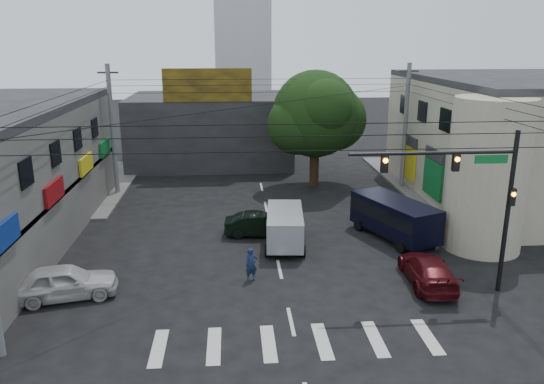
{
  "coord_description": "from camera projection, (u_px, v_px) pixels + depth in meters",
  "views": [
    {
      "loc": [
        -2.21,
        -21.63,
        10.76
      ],
      "look_at": [
        -0.21,
        4.0,
        3.35
      ],
      "focal_mm": 35.0,
      "sensor_mm": 36.0,
      "label": 1
    }
  ],
  "objects": [
    {
      "name": "billboard",
      "position": [
        207.0,
        85.0,
        41.76
      ],
      "size": [
        7.0,
        0.3,
        2.6
      ],
      "primitive_type": "cube",
      "color": "olive",
      "rests_on": "building_far"
    },
    {
      "name": "sidewalk_far_left",
      "position": [
        22.0,
        187.0,
        39.75
      ],
      "size": [
        16.0,
        16.0,
        0.15
      ],
      "primitive_type": "cube",
      "color": "#514F4C",
      "rests_on": "ground"
    },
    {
      "name": "utility_pole_far_right",
      "position": [
        405.0,
        127.0,
        38.71
      ],
      "size": [
        0.32,
        0.32,
        9.2
      ],
      "primitive_type": "cylinder",
      "color": "#59595B",
      "rests_on": "ground"
    },
    {
      "name": "dark_sedan",
      "position": [
        260.0,
        225.0,
        30.06
      ],
      "size": [
        1.83,
        4.14,
        1.31
      ],
      "primitive_type": "imported",
      "rotation": [
        0.0,
        0.0,
        1.52
      ],
      "color": "black",
      "rests_on": "ground"
    },
    {
      "name": "navy_van",
      "position": [
        394.0,
        219.0,
        29.53
      ],
      "size": [
        7.0,
        5.98,
        2.21
      ],
      "primitive_type": null,
      "rotation": [
        0.0,
        0.0,
        1.96
      ],
      "color": "black",
      "rests_on": "ground"
    },
    {
      "name": "ground",
      "position": [
        284.0,
        288.0,
        23.87
      ],
      "size": [
        160.0,
        160.0,
        0.0
      ],
      "primitive_type": "plane",
      "color": "black",
      "rests_on": "ground"
    },
    {
      "name": "street_tree",
      "position": [
        315.0,
        114.0,
        38.94
      ],
      "size": [
        6.4,
        6.4,
        8.7
      ],
      "color": "black",
      "rests_on": "ground"
    },
    {
      "name": "corner_column",
      "position": [
        488.0,
        175.0,
        27.41
      ],
      "size": [
        4.0,
        4.0,
        8.0
      ],
      "primitive_type": "cylinder",
      "color": "gray",
      "rests_on": "ground"
    },
    {
      "name": "silver_minivan",
      "position": [
        285.0,
        229.0,
        28.51
      ],
      "size": [
        4.81,
        2.67,
        1.92
      ],
      "primitive_type": null,
      "rotation": [
        0.0,
        0.0,
        1.48
      ],
      "color": "#A3A5AB",
      "rests_on": "ground"
    },
    {
      "name": "traffic_officer",
      "position": [
        251.0,
        265.0,
        24.39
      ],
      "size": [
        0.81,
        0.73,
        1.57
      ],
      "primitive_type": "imported",
      "rotation": [
        0.0,
        0.0,
        0.33
      ],
      "color": "#12203F",
      "rests_on": "ground"
    },
    {
      "name": "traffic_gantry",
      "position": [
        473.0,
        187.0,
        22.15
      ],
      "size": [
        7.1,
        0.35,
        7.2
      ],
      "color": "black",
      "rests_on": "ground"
    },
    {
      "name": "utility_pole_far_left",
      "position": [
        113.0,
        131.0,
        37.14
      ],
      "size": [
        0.32,
        0.32,
        9.2
      ],
      "primitive_type": "cylinder",
      "color": "#59595B",
      "rests_on": "ground"
    },
    {
      "name": "building_far",
      "position": [
        211.0,
        129.0,
        47.65
      ],
      "size": [
        14.0,
        10.0,
        6.0
      ],
      "primitive_type": "cube",
      "color": "#232326",
      "rests_on": "ground"
    },
    {
      "name": "maroon_sedan",
      "position": [
        428.0,
        270.0,
        24.11
      ],
      "size": [
        2.38,
        4.77,
        1.32
      ],
      "primitive_type": "imported",
      "rotation": [
        0.0,
        0.0,
        3.08
      ],
      "color": "#3E080D",
      "rests_on": "ground"
    },
    {
      "name": "sidewalk_far_right",
      "position": [
        485.0,
        178.0,
        42.43
      ],
      "size": [
        16.0,
        16.0,
        0.15
      ],
      "primitive_type": "cube",
      "color": "#514F4C",
      "rests_on": "ground"
    },
    {
      "name": "building_right",
      "position": [
        525.0,
        141.0,
        36.56
      ],
      "size": [
        14.0,
        18.0,
        8.0
      ],
      "primitive_type": "cube",
      "color": "gray",
      "rests_on": "ground"
    },
    {
      "name": "white_compact",
      "position": [
        64.0,
        282.0,
        22.72
      ],
      "size": [
        3.58,
        5.14,
        1.51
      ],
      "primitive_type": "imported",
      "rotation": [
        0.0,
        0.0,
        1.78
      ],
      "color": "#B8B7B3",
      "rests_on": "ground"
    }
  ]
}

